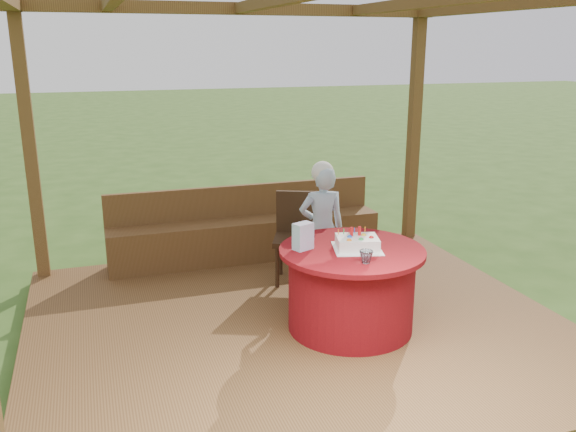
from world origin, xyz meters
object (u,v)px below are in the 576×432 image
object	(u,v)px
chair	(297,232)
gift_bag	(303,236)
bench	(246,235)
elderly_woman	(322,225)
birthday_cake	(357,243)
drinking_glass	(366,257)
table	(351,288)

from	to	relation	value
chair	gift_bag	bearing A→B (deg)	-106.82
bench	elderly_woman	size ratio (longest dim) A/B	2.38
bench	gift_bag	world-z (taller)	gift_bag
chair	birthday_cake	bearing A→B (deg)	-85.63
birthday_cake	drinking_glass	xyz separation A→B (m)	(-0.07, -0.32, -0.00)
gift_bag	drinking_glass	size ratio (longest dim) A/B	2.09
table	drinking_glass	size ratio (longest dim) A/B	11.29
bench	birthday_cake	distance (m)	2.09
bench	table	size ratio (longest dim) A/B	2.51
table	elderly_woman	world-z (taller)	elderly_woman
chair	table	bearing A→B (deg)	-87.30
birthday_cake	drinking_glass	bearing A→B (deg)	-103.05
gift_bag	birthday_cake	bearing A→B (deg)	-39.35
drinking_glass	bench	bearing A→B (deg)	98.59
chair	drinking_glass	bearing A→B (deg)	-89.31
elderly_woman	gift_bag	size ratio (longest dim) A/B	5.70
table	gift_bag	distance (m)	0.61
chair	bench	bearing A→B (deg)	113.37
gift_bag	chair	bearing A→B (deg)	51.28
table	chair	xyz separation A→B (m)	(-0.06, 1.20, 0.14)
bench	drinking_glass	bearing A→B (deg)	-81.41
table	birthday_cake	distance (m)	0.40
bench	gift_bag	xyz separation A→B (m)	(0.00, -1.85, 0.55)
elderly_woman	gift_bag	distance (m)	0.93
table	gift_bag	xyz separation A→B (m)	(-0.39, 0.11, 0.46)
bench	birthday_cake	bearing A→B (deg)	-77.96
birthday_cake	drinking_glass	distance (m)	0.33
elderly_woman	bench	bearing A→B (deg)	114.07
drinking_glass	chair	bearing A→B (deg)	90.69
table	birthday_cake	world-z (taller)	birthday_cake
gift_bag	drinking_glass	distance (m)	0.58
birthday_cake	chair	bearing A→B (deg)	94.37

